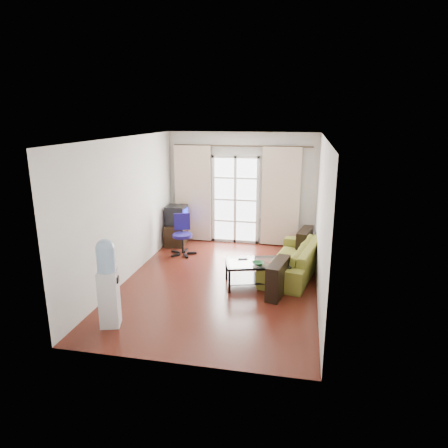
{
  "coord_description": "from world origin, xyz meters",
  "views": [
    {
      "loc": [
        1.47,
        -6.86,
        3.09
      ],
      "look_at": [
        0.01,
        0.35,
        1.07
      ],
      "focal_mm": 32.0,
      "sensor_mm": 36.0,
      "label": 1
    }
  ],
  "objects_px": {
    "crt_tv": "(176,215)",
    "water_cooler": "(108,281)",
    "sofa": "(293,258)",
    "coffee_table": "(257,270)",
    "tv_stand": "(176,234)",
    "task_chair": "(183,243)"
  },
  "relations": [
    {
      "from": "crt_tv",
      "to": "water_cooler",
      "type": "height_order",
      "value": "water_cooler"
    },
    {
      "from": "water_cooler",
      "to": "sofa",
      "type": "bearing_deg",
      "value": 29.12
    },
    {
      "from": "coffee_table",
      "to": "crt_tv",
      "type": "relative_size",
      "value": 2.54
    },
    {
      "from": "tv_stand",
      "to": "coffee_table",
      "type": "bearing_deg",
      "value": -48.04
    },
    {
      "from": "sofa",
      "to": "task_chair",
      "type": "bearing_deg",
      "value": -92.47
    },
    {
      "from": "coffee_table",
      "to": "task_chair",
      "type": "bearing_deg",
      "value": 143.4
    },
    {
      "from": "coffee_table",
      "to": "tv_stand",
      "type": "height_order",
      "value": "tv_stand"
    },
    {
      "from": "coffee_table",
      "to": "crt_tv",
      "type": "distance_m",
      "value": 3.09
    },
    {
      "from": "coffee_table",
      "to": "water_cooler",
      "type": "xyz_separation_m",
      "value": [
        -1.99,
        -1.9,
        0.42
      ]
    },
    {
      "from": "crt_tv",
      "to": "water_cooler",
      "type": "bearing_deg",
      "value": -86.65
    },
    {
      "from": "task_chair",
      "to": "sofa",
      "type": "bearing_deg",
      "value": -31.66
    },
    {
      "from": "crt_tv",
      "to": "water_cooler",
      "type": "relative_size",
      "value": 0.37
    },
    {
      "from": "tv_stand",
      "to": "crt_tv",
      "type": "relative_size",
      "value": 1.38
    },
    {
      "from": "tv_stand",
      "to": "crt_tv",
      "type": "bearing_deg",
      "value": 80.95
    },
    {
      "from": "tv_stand",
      "to": "sofa",
      "type": "bearing_deg",
      "value": -30.0
    },
    {
      "from": "coffee_table",
      "to": "tv_stand",
      "type": "distance_m",
      "value": 3.04
    },
    {
      "from": "sofa",
      "to": "water_cooler",
      "type": "xyz_separation_m",
      "value": [
        -2.62,
        -2.65,
        0.4
      ]
    },
    {
      "from": "water_cooler",
      "to": "tv_stand",
      "type": "bearing_deg",
      "value": 77.45
    },
    {
      "from": "sofa",
      "to": "coffee_table",
      "type": "bearing_deg",
      "value": -28.52
    },
    {
      "from": "sofa",
      "to": "coffee_table",
      "type": "relative_size",
      "value": 1.78
    },
    {
      "from": "coffee_table",
      "to": "tv_stand",
      "type": "bearing_deg",
      "value": 137.38
    },
    {
      "from": "tv_stand",
      "to": "water_cooler",
      "type": "relative_size",
      "value": 0.51
    }
  ]
}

